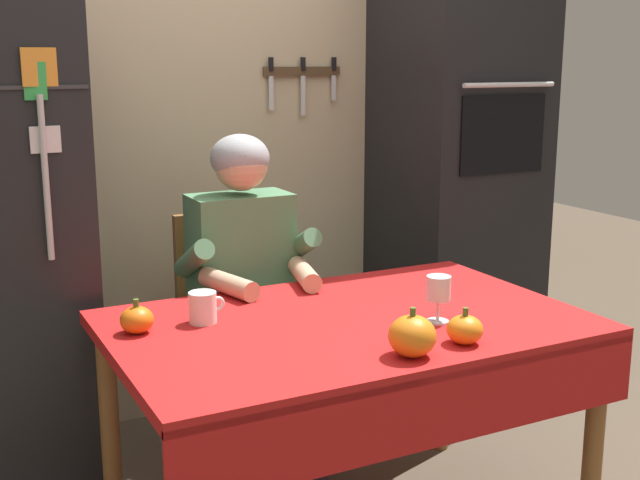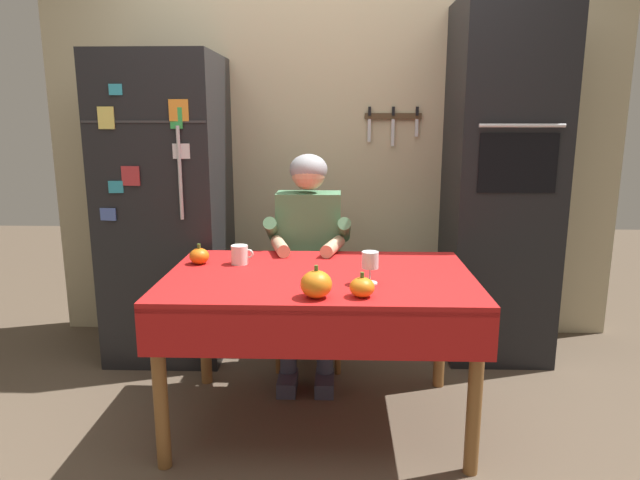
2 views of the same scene
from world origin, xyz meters
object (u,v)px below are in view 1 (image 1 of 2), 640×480
(dining_table, at_px, (351,348))
(seated_person, at_px, (249,278))
(pumpkin_large, at_px, (465,329))
(chair_behind_person, at_px, (231,323))
(coffee_mug, at_px, (203,307))
(pumpkin_medium, at_px, (137,320))
(wine_glass, at_px, (438,291))
(pumpkin_small, at_px, (412,336))
(wall_oven, at_px, (457,163))

(dining_table, relative_size, seated_person, 1.12)
(seated_person, xyz_separation_m, pumpkin_large, (0.26, -0.91, 0.04))
(chair_behind_person, bearing_deg, pumpkin_large, -76.49)
(pumpkin_large, bearing_deg, seated_person, 106.16)
(coffee_mug, xyz_separation_m, pumpkin_medium, (-0.20, -0.00, -0.01))
(wine_glass, height_order, pumpkin_small, wine_glass)
(coffee_mug, relative_size, pumpkin_small, 0.83)
(wall_oven, distance_m, chair_behind_person, 1.26)
(wall_oven, distance_m, seated_person, 1.22)
(chair_behind_person, relative_size, pumpkin_small, 7.00)
(seated_person, height_order, pumpkin_medium, seated_person)
(coffee_mug, bearing_deg, wine_glass, -26.98)
(coffee_mug, relative_size, pumpkin_large, 1.08)
(coffee_mug, distance_m, pumpkin_large, 0.76)
(dining_table, relative_size, pumpkin_large, 13.71)
(wall_oven, relative_size, dining_table, 1.50)
(pumpkin_medium, xyz_separation_m, pumpkin_small, (0.59, -0.51, 0.02))
(chair_behind_person, height_order, wine_glass, chair_behind_person)
(wall_oven, relative_size, coffee_mug, 19.11)
(wall_oven, xyz_separation_m, coffee_mug, (-1.44, -0.73, -0.26))
(pumpkin_medium, relative_size, pumpkin_small, 0.75)
(chair_behind_person, bearing_deg, coffee_mug, -117.31)
(coffee_mug, bearing_deg, pumpkin_medium, -178.86)
(chair_behind_person, height_order, seated_person, seated_person)
(dining_table, height_order, pumpkin_large, pumpkin_large)
(pumpkin_small, bearing_deg, pumpkin_medium, 139.15)
(dining_table, relative_size, coffee_mug, 12.74)
(wall_oven, height_order, chair_behind_person, wall_oven)
(coffee_mug, bearing_deg, pumpkin_small, -52.72)
(wall_oven, distance_m, dining_table, 1.45)
(dining_table, xyz_separation_m, pumpkin_medium, (-0.59, 0.19, 0.12))
(dining_table, distance_m, seated_person, 0.61)
(wall_oven, bearing_deg, coffee_mug, -153.08)
(pumpkin_small, bearing_deg, dining_table, 89.68)
(seated_person, height_order, pumpkin_small, seated_person)
(wall_oven, height_order, coffee_mug, wall_oven)
(chair_behind_person, relative_size, pumpkin_medium, 9.32)
(wall_oven, height_order, wine_glass, wall_oven)
(seated_person, bearing_deg, chair_behind_person, 90.00)
(coffee_mug, xyz_separation_m, pumpkin_large, (0.58, -0.50, -0.01))
(chair_behind_person, relative_size, coffee_mug, 8.46)
(seated_person, xyz_separation_m, coffee_mug, (-0.31, -0.41, 0.05))
(chair_behind_person, distance_m, wine_glass, 1.02)
(pumpkin_large, xyz_separation_m, pumpkin_small, (-0.18, -0.02, 0.02))
(coffee_mug, relative_size, wine_glass, 0.78)
(chair_behind_person, distance_m, pumpkin_medium, 0.84)
(pumpkin_medium, bearing_deg, chair_behind_person, 49.94)
(coffee_mug, bearing_deg, wall_oven, 26.92)
(pumpkin_large, bearing_deg, pumpkin_small, -175.02)
(dining_table, distance_m, wine_glass, 0.31)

